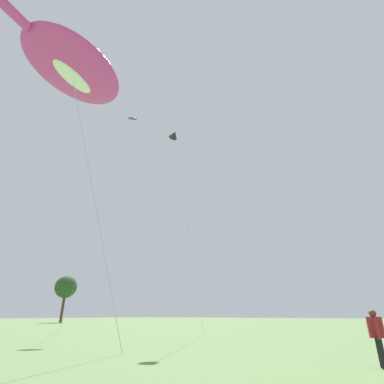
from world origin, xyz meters
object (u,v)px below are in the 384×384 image
object	(u,v)px
big_show_kite	(71,66)
small_kite_delta_white	(131,121)
person_short_left	(377,334)
tree_pine_center	(66,287)
small_kite_diamond_red	(174,136)

from	to	relation	value
big_show_kite	small_kite_delta_white	bearing A→B (deg)	27.55
big_show_kite	person_short_left	distance (m)	15.41
small_kite_delta_white	tree_pine_center	size ratio (longest dim) A/B	2.66
small_kite_delta_white	tree_pine_center	world-z (taller)	small_kite_delta_white
small_kite_diamond_red	tree_pine_center	bearing A→B (deg)	26.20
tree_pine_center	person_short_left	bearing A→B (deg)	-115.25
big_show_kite	person_short_left	xyz separation A→B (m)	(5.37, -9.39, -10.98)
small_kite_diamond_red	big_show_kite	bearing A→B (deg)	152.93
small_kite_delta_white	tree_pine_center	distance (m)	40.89
big_show_kite	tree_pine_center	bearing A→B (deg)	43.48
small_kite_delta_white	person_short_left	bearing A→B (deg)	-72.09
person_short_left	small_kite_delta_white	xyz separation A→B (m)	(9.18, 21.44, 21.66)
big_show_kite	small_kite_delta_white	xyz separation A→B (m)	(14.55, 12.05, 10.68)
big_show_kite	small_kite_delta_white	world-z (taller)	small_kite_delta_white
big_show_kite	small_kite_diamond_red	xyz separation A→B (m)	(10.05, 1.91, 2.41)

